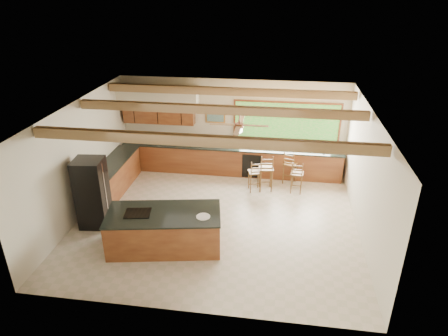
# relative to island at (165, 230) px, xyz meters

# --- Properties ---
(ground) EXTENTS (7.20, 7.20, 0.00)m
(ground) POSITION_rel_island_xyz_m (1.03, 1.28, -0.46)
(ground) COLOR beige
(ground) RESTS_ON ground
(room_shell) EXTENTS (7.27, 6.54, 3.02)m
(room_shell) POSITION_rel_island_xyz_m (0.86, 1.94, 1.76)
(room_shell) COLOR beige
(room_shell) RESTS_ON ground
(counter_run) EXTENTS (7.12, 3.10, 1.26)m
(counter_run) POSITION_rel_island_xyz_m (0.21, 3.80, 0.01)
(counter_run) COLOR brown
(counter_run) RESTS_ON ground
(island) EXTENTS (2.77, 1.65, 0.93)m
(island) POSITION_rel_island_xyz_m (0.00, 0.00, 0.00)
(island) COLOR brown
(island) RESTS_ON ground
(refrigerator) EXTENTS (0.77, 0.75, 1.81)m
(refrigerator) POSITION_rel_island_xyz_m (-2.02, 0.67, 0.45)
(refrigerator) COLOR black
(refrigerator) RESTS_ON ground
(bar_stool_a) EXTENTS (0.45, 0.45, 1.01)m
(bar_stool_a) POSITION_rel_island_xyz_m (1.88, 3.02, 0.14)
(bar_stool_a) COLOR brown
(bar_stool_a) RESTS_ON ground
(bar_stool_b) EXTENTS (0.47, 0.47, 1.16)m
(bar_stool_b) POSITION_rel_island_xyz_m (2.20, 3.13, 0.23)
(bar_stool_b) COLOR brown
(bar_stool_b) RESTS_ON ground
(bar_stool_c) EXTENTS (0.49, 0.49, 1.08)m
(bar_stool_c) POSITION_rel_island_xyz_m (2.91, 3.68, 0.18)
(bar_stool_c) COLOR brown
(bar_stool_c) RESTS_ON ground
(bar_stool_d) EXTENTS (0.39, 0.39, 1.00)m
(bar_stool_d) POSITION_rel_island_xyz_m (3.11, 3.11, 0.14)
(bar_stool_d) COLOR brown
(bar_stool_d) RESTS_ON ground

